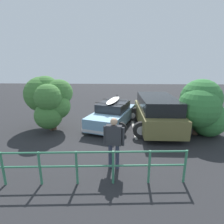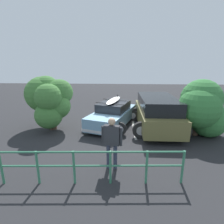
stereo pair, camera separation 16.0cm
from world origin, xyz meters
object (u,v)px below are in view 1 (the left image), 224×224
bush_near_left (49,99)px  bush_near_right (198,109)px  suv_car (157,112)px  sedan_car (113,114)px  person_bystander (114,139)px

bush_near_left → bush_near_right: 7.50m
suv_car → bush_near_right: size_ratio=1.70×
sedan_car → suv_car: suv_car is taller
bush_near_left → bush_near_right: size_ratio=1.01×
suv_car → person_bystander: bearing=61.2°
bush_near_left → sedan_car: bearing=-166.7°
sedan_car → suv_car: (-2.39, 0.37, 0.27)m
sedan_car → suv_car: 2.44m
sedan_car → suv_car: bearing=171.2°
sedan_car → person_bystander: size_ratio=2.45×
person_bystander → bush_near_left: (3.48, -3.56, 0.60)m
bush_near_left → bush_near_right: (-7.48, 0.42, -0.36)m
suv_car → bush_near_left: bush_near_left is taller
bush_near_left → bush_near_right: bush_near_left is taller
suv_car → bush_near_left: 5.73m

